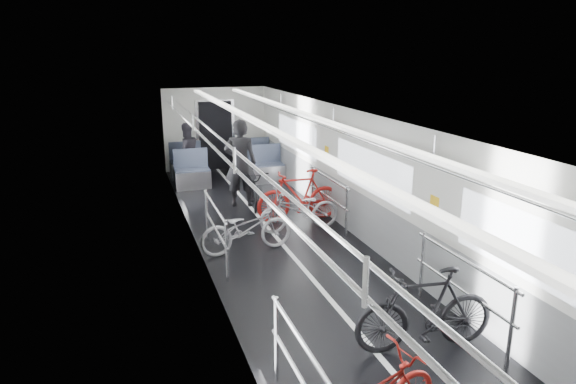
{
  "coord_description": "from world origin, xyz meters",
  "views": [
    {
      "loc": [
        -2.68,
        -7.95,
        3.52
      ],
      "look_at": [
        0.0,
        0.17,
        1.1
      ],
      "focal_mm": 32.0,
      "sensor_mm": 36.0,
      "label": 1
    }
  ],
  "objects_px": {
    "bike_left_far": "(246,228)",
    "person_seated": "(187,152)",
    "bike_right_mid": "(300,210)",
    "bike_aisle": "(254,187)",
    "bike_right_near": "(425,310)",
    "person_standing": "(240,163)",
    "bike_right_far": "(299,195)"
  },
  "relations": [
    {
      "from": "bike_right_far",
      "to": "person_standing",
      "type": "height_order",
      "value": "person_standing"
    },
    {
      "from": "bike_aisle",
      "to": "person_seated",
      "type": "bearing_deg",
      "value": 123.16
    },
    {
      "from": "person_standing",
      "to": "bike_right_near",
      "type": "bearing_deg",
      "value": 115.63
    },
    {
      "from": "bike_right_near",
      "to": "person_standing",
      "type": "bearing_deg",
      "value": -166.29
    },
    {
      "from": "bike_right_near",
      "to": "bike_aisle",
      "type": "bearing_deg",
      "value": -168.81
    },
    {
      "from": "bike_right_far",
      "to": "bike_aisle",
      "type": "xyz_separation_m",
      "value": [
        -0.63,
        1.29,
        -0.1
      ]
    },
    {
      "from": "bike_right_near",
      "to": "person_standing",
      "type": "xyz_separation_m",
      "value": [
        -0.74,
        6.37,
        0.47
      ]
    },
    {
      "from": "bike_left_far",
      "to": "person_seated",
      "type": "bearing_deg",
      "value": -2.29
    },
    {
      "from": "bike_right_mid",
      "to": "bike_aisle",
      "type": "distance_m",
      "value": 1.94
    },
    {
      "from": "person_standing",
      "to": "person_seated",
      "type": "relative_size",
      "value": 1.26
    },
    {
      "from": "bike_left_far",
      "to": "person_standing",
      "type": "bearing_deg",
      "value": -16.83
    },
    {
      "from": "person_standing",
      "to": "person_seated",
      "type": "bearing_deg",
      "value": -53.64
    },
    {
      "from": "bike_right_mid",
      "to": "person_standing",
      "type": "xyz_separation_m",
      "value": [
        -0.72,
        1.99,
        0.57
      ]
    },
    {
      "from": "bike_right_mid",
      "to": "person_standing",
      "type": "height_order",
      "value": "person_standing"
    },
    {
      "from": "bike_aisle",
      "to": "person_standing",
      "type": "height_order",
      "value": "person_standing"
    },
    {
      "from": "bike_right_near",
      "to": "bike_aisle",
      "type": "height_order",
      "value": "bike_right_near"
    },
    {
      "from": "bike_right_near",
      "to": "bike_aisle",
      "type": "xyz_separation_m",
      "value": [
        -0.45,
        6.27,
        -0.08
      ]
    },
    {
      "from": "bike_right_far",
      "to": "person_seated",
      "type": "relative_size",
      "value": 1.15
    },
    {
      "from": "bike_right_mid",
      "to": "person_standing",
      "type": "bearing_deg",
      "value": -161.59
    },
    {
      "from": "bike_right_far",
      "to": "person_seated",
      "type": "bearing_deg",
      "value": -154.48
    },
    {
      "from": "bike_left_far",
      "to": "bike_right_near",
      "type": "xyz_separation_m",
      "value": [
        1.28,
        -3.65,
        0.08
      ]
    },
    {
      "from": "bike_aisle",
      "to": "bike_left_far",
      "type": "bearing_deg",
      "value": -96.42
    },
    {
      "from": "bike_right_far",
      "to": "bike_left_far",
      "type": "bearing_deg",
      "value": -45.46
    },
    {
      "from": "bike_right_far",
      "to": "person_seated",
      "type": "distance_m",
      "value": 4.49
    },
    {
      "from": "person_standing",
      "to": "bike_aisle",
      "type": "bearing_deg",
      "value": 179.97
    },
    {
      "from": "bike_left_far",
      "to": "person_standing",
      "type": "distance_m",
      "value": 2.83
    },
    {
      "from": "bike_right_mid",
      "to": "bike_right_near",
      "type": "bearing_deg",
      "value": -1.17
    },
    {
      "from": "bike_aisle",
      "to": "person_standing",
      "type": "distance_m",
      "value": 0.63
    },
    {
      "from": "bike_right_near",
      "to": "bike_right_mid",
      "type": "distance_m",
      "value": 4.38
    },
    {
      "from": "bike_right_mid",
      "to": "bike_aisle",
      "type": "relative_size",
      "value": 0.97
    },
    {
      "from": "bike_aisle",
      "to": "person_seated",
      "type": "xyz_separation_m",
      "value": [
        -1.14,
        2.83,
        0.35
      ]
    },
    {
      "from": "bike_right_near",
      "to": "bike_aisle",
      "type": "relative_size",
      "value": 1.03
    }
  ]
}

